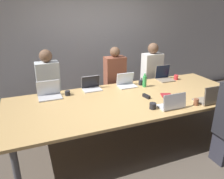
# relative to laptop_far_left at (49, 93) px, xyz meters

# --- Properties ---
(ground_plane) EXTENTS (24.00, 24.00, 0.00)m
(ground_plane) POSITION_rel_laptop_far_left_xyz_m (1.17, -0.52, -0.81)
(ground_plane) COLOR brown
(curtain_wall) EXTENTS (12.00, 0.06, 2.80)m
(curtain_wall) POSITION_rel_laptop_far_left_xyz_m (1.17, 1.39, 0.59)
(curtain_wall) COLOR #ADADB2
(curtain_wall) RESTS_ON ground_plane
(conference_table) EXTENTS (3.79, 1.49, 0.74)m
(conference_table) POSITION_rel_laptop_far_left_xyz_m (1.17, -0.52, -0.12)
(conference_table) COLOR tan
(conference_table) RESTS_ON ground_plane
(laptop_far_left) EXTENTS (0.36, 0.26, 0.26)m
(laptop_far_left) POSITION_rel_laptop_far_left_xyz_m (0.00, 0.00, 0.00)
(laptop_far_left) COLOR #B7B7BC
(laptop_far_left) RESTS_ON conference_table
(person_far_left) EXTENTS (0.40, 0.24, 1.41)m
(person_far_left) POSITION_rel_laptop_far_left_xyz_m (0.05, 0.51, -0.12)
(person_far_left) COLOR #2D2D38
(person_far_left) RESTS_ON ground_plane
(cup_far_left) EXTENTS (0.08, 0.08, 0.08)m
(cup_far_left) POSITION_rel_laptop_far_left_xyz_m (0.28, -0.04, -0.04)
(cup_far_left) COLOR #232328
(cup_far_left) RESTS_ON conference_table
(laptop_far_midleft) EXTENTS (0.32, 0.23, 0.24)m
(laptop_far_midleft) POSITION_rel_laptop_far_left_xyz_m (0.72, 0.08, -0.01)
(laptop_far_midleft) COLOR silver
(laptop_far_midleft) RESTS_ON conference_table
(laptop_near_right) EXTENTS (0.34, 0.27, 0.28)m
(laptop_near_right) POSITION_rel_laptop_far_left_xyz_m (2.20, -1.13, 0.00)
(laptop_near_right) COLOR gray
(laptop_near_right) RESTS_ON conference_table
(cup_near_right) EXTENTS (0.07, 0.07, 0.10)m
(cup_near_right) POSITION_rel_laptop_far_left_xyz_m (1.96, -1.11, -0.03)
(cup_near_right) COLOR brown
(cup_near_right) RESTS_ON conference_table
(laptop_far_center) EXTENTS (0.33, 0.24, 0.24)m
(laptop_far_center) POSITION_rel_laptop_far_left_xyz_m (1.36, 0.01, -0.01)
(laptop_far_center) COLOR silver
(laptop_far_center) RESTS_ON conference_table
(person_far_center) EXTENTS (0.40, 0.24, 1.38)m
(person_far_center) POSITION_rel_laptop_far_left_xyz_m (1.32, 0.47, -0.15)
(person_far_center) COLOR #2D2D38
(person_far_center) RESTS_ON ground_plane
(cup_far_center) EXTENTS (0.09, 0.09, 0.09)m
(cup_far_center) POSITION_rel_laptop_far_left_xyz_m (1.64, -0.02, -0.03)
(cup_far_center) COLOR #232328
(cup_far_center) RESTS_ON conference_table
(bottle_far_center) EXTENTS (0.07, 0.07, 0.25)m
(bottle_far_center) POSITION_rel_laptop_far_left_xyz_m (1.65, -0.14, 0.03)
(bottle_far_center) COLOR green
(bottle_far_center) RESTS_ON conference_table
(laptop_far_right) EXTENTS (0.31, 0.27, 0.28)m
(laptop_far_right) POSITION_rel_laptop_far_left_xyz_m (2.21, 0.08, 0.00)
(laptop_far_right) COLOR gray
(laptop_far_right) RESTS_ON conference_table
(person_far_right) EXTENTS (0.40, 0.24, 1.41)m
(person_far_right) POSITION_rel_laptop_far_left_xyz_m (2.17, 0.47, -0.13)
(person_far_right) COLOR #2D2D38
(person_far_right) RESTS_ON ground_plane
(cup_far_right) EXTENTS (0.08, 0.08, 0.09)m
(cup_far_right) POSITION_rel_laptop_far_left_xyz_m (2.44, -0.01, -0.03)
(cup_far_right) COLOR red
(cup_far_right) RESTS_ON conference_table
(laptop_near_midright) EXTENTS (0.36, 0.23, 0.23)m
(laptop_near_midright) POSITION_rel_laptop_far_left_xyz_m (1.57, -1.07, -0.01)
(laptop_near_midright) COLOR silver
(laptop_near_midright) RESTS_ON conference_table
(cup_near_midright) EXTENTS (0.10, 0.10, 0.09)m
(cup_near_midright) POSITION_rel_laptop_far_left_xyz_m (1.30, -0.98, -0.03)
(cup_near_midright) COLOR #232328
(cup_near_midright) RESTS_ON conference_table
(stapler) EXTENTS (0.07, 0.16, 0.05)m
(stapler) POSITION_rel_laptop_far_left_xyz_m (1.42, -0.60, -0.05)
(stapler) COLOR black
(stapler) RESTS_ON conference_table
(notebook) EXTENTS (0.21, 0.22, 0.02)m
(notebook) POSITION_rel_laptop_far_left_xyz_m (1.76, -0.66, -0.07)
(notebook) COLOR maroon
(notebook) RESTS_ON conference_table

